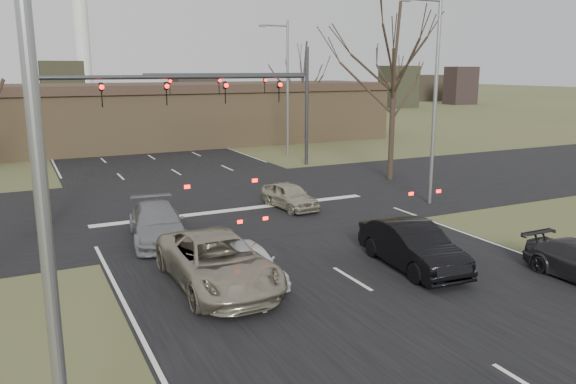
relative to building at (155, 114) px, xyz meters
name	(u,v)px	position (x,y,z in m)	size (l,w,h in m)	color
ground	(412,316)	(-2.00, -38.00, -2.67)	(360.00, 360.00, 0.00)	#494F2A
road_main	(97,124)	(-2.00, 22.00, -2.66)	(14.00, 300.00, 0.02)	black
road_cross	(224,201)	(-2.00, -23.00, -2.65)	(200.00, 14.00, 0.02)	black
building	(155,114)	(0.00, 0.00, 0.00)	(42.40, 10.40, 5.30)	brown
mast_arm_near	(118,105)	(-7.23, -25.00, 2.41)	(12.12, 0.24, 8.00)	#383A3D
mast_arm_far	(269,93)	(4.18, -15.00, 2.35)	(11.12, 0.24, 8.00)	#383A3D
streetlight_left	(54,151)	(-10.82, -42.00, 2.92)	(2.34, 0.25, 10.00)	gray
streetlight_right_near	(433,89)	(6.82, -28.00, 2.92)	(2.34, 0.25, 10.00)	gray
streetlight_right_far	(285,82)	(7.32, -11.00, 2.92)	(2.34, 0.25, 10.00)	gray
tree_right_near	(396,27)	(9.00, -22.00, 6.23)	(6.90, 6.90, 11.50)	black
tree_right_far	(303,64)	(13.00, -3.00, 4.29)	(5.40, 5.40, 9.00)	black
car_silver_suv	(218,261)	(-6.00, -33.65, -1.87)	(2.65, 5.74, 1.60)	gray
car_white_sedan	(248,263)	(-5.00, -33.67, -2.05)	(1.45, 3.59, 1.22)	silver
car_black_hatch	(412,246)	(0.38, -34.96, -1.90)	(1.63, 4.66, 1.54)	black
car_grey_ahead	(157,223)	(-6.55, -28.15, -1.96)	(1.97, 4.84, 1.41)	gray
car_silver_ahead	(290,196)	(0.36, -25.76, -2.05)	(1.45, 3.61, 1.23)	#A6A286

